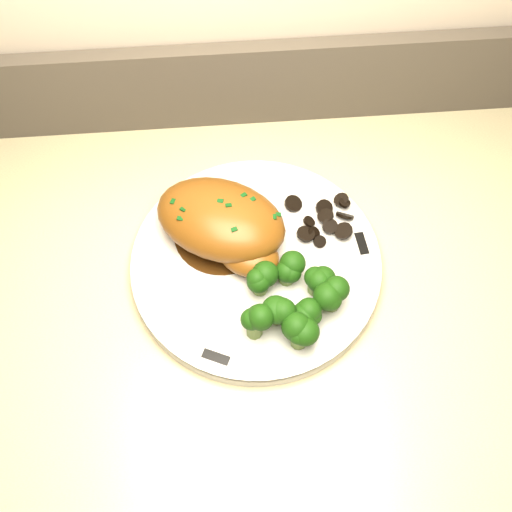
{
  "coord_description": "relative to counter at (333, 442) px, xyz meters",
  "views": [
    {
      "loc": [
        0.12,
        1.42,
        1.61
      ],
      "look_at": [
        0.15,
        1.76,
        0.99
      ],
      "focal_mm": 45.0,
      "sensor_mm": 36.0,
      "label": 1
    }
  ],
  "objects": [
    {
      "name": "gravy_pool",
      "position": [
        -0.16,
        0.13,
        0.5
      ],
      "size": [
        0.11,
        0.11,
        0.0
      ],
      "primitive_type": "cylinder",
      "color": "#371E0A",
      "rests_on": "plate"
    },
    {
      "name": "mushroom_pile",
      "position": [
        -0.06,
        0.13,
        0.5
      ],
      "size": [
        0.08,
        0.06,
        0.02
      ],
      "color": "black",
      "rests_on": "plate"
    },
    {
      "name": "counter",
      "position": [
        0.0,
        0.0,
        0.0
      ],
      "size": [
        2.23,
        0.74,
        1.08
      ],
      "color": "#513825",
      "rests_on": "ground"
    },
    {
      "name": "rim_accent_2",
      "position": [
        -0.18,
        -0.02,
        0.5
      ],
      "size": [
        0.03,
        0.02,
        0.0
      ],
      "primitive_type": "cube",
      "rotation": [
        0.0,
        0.0,
        5.86
      ],
      "color": "black",
      "rests_on": "plate"
    },
    {
      "name": "rim_accent_0",
      "position": [
        -0.0,
        0.1,
        0.5
      ],
      "size": [
        0.01,
        0.03,
        0.0
      ],
      "primitive_type": "cube",
      "rotation": [
        0.0,
        0.0,
        1.67
      ],
      "color": "black",
      "rests_on": "plate"
    },
    {
      "name": "broccoli_florets",
      "position": [
        -0.09,
        0.03,
        0.52
      ],
      "size": [
        0.11,
        0.1,
        0.04
      ],
      "rotation": [
        0.0,
        0.0,
        0.16
      ],
      "color": "#597331",
      "rests_on": "plate"
    },
    {
      "name": "plate",
      "position": [
        -0.13,
        0.09,
        0.49
      ],
      "size": [
        0.35,
        0.35,
        0.02
      ],
      "primitive_type": "cylinder",
      "rotation": [
        0.0,
        0.0,
        -0.28
      ],
      "color": "silver",
      "rests_on": "counter"
    },
    {
      "name": "chicken_breast",
      "position": [
        -0.16,
        0.12,
        0.53
      ],
      "size": [
        0.18,
        0.16,
        0.06
      ],
      "rotation": [
        0.0,
        0.0,
        -0.46
      ],
      "color": "brown",
      "rests_on": "plate"
    },
    {
      "name": "rim_accent_1",
      "position": [
        -0.2,
        0.19,
        0.5
      ],
      "size": [
        0.03,
        0.03,
        0.0
      ],
      "primitive_type": "cube",
      "rotation": [
        0.0,
        0.0,
        3.76
      ],
      "color": "black",
      "rests_on": "plate"
    }
  ]
}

